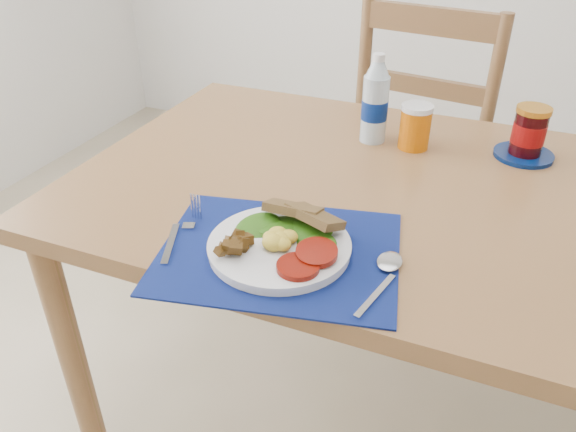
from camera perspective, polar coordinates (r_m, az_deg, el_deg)
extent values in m
cube|color=brown|center=(1.24, 10.99, 2.10)|extent=(1.40, 0.90, 0.04)
cylinder|color=brown|center=(1.45, -21.02, -13.36)|extent=(0.06, 0.06, 0.71)
cylinder|color=brown|center=(1.94, -6.14, 1.42)|extent=(0.06, 0.06, 0.71)
cube|color=brown|center=(2.06, 14.34, 6.09)|extent=(0.51, 0.49, 0.04)
cylinder|color=brown|center=(2.30, 19.62, 1.10)|extent=(0.04, 0.04, 0.44)
cylinder|color=brown|center=(2.38, 10.50, 3.62)|extent=(0.04, 0.04, 0.44)
cylinder|color=brown|center=(1.99, 17.09, -3.64)|extent=(0.04, 0.04, 0.44)
cylinder|color=brown|center=(2.08, 6.72, -0.54)|extent=(0.04, 0.04, 0.44)
cube|color=brown|center=(1.72, 14.48, 18.66)|extent=(0.41, 0.09, 0.52)
cube|color=black|center=(1.00, -0.88, -3.65)|extent=(0.48, 0.41, 0.00)
cylinder|color=silver|center=(0.99, -0.88, -3.18)|extent=(0.25, 0.25, 0.02)
ellipsoid|color=gold|center=(0.98, -0.75, -2.31)|extent=(0.06, 0.05, 0.03)
cylinder|color=maroon|center=(0.94, 2.00, -4.64)|extent=(0.07, 0.07, 0.01)
ellipsoid|color=#133807|center=(1.01, 0.38, -1.55)|extent=(0.13, 0.08, 0.01)
cube|color=olive|center=(1.02, 1.60, 0.34)|extent=(0.11, 0.07, 0.04)
cube|color=#B2B5BA|center=(1.04, -11.85, -2.75)|extent=(0.06, 0.12, 0.00)
cube|color=#B2B5BA|center=(1.09, -9.50, -0.45)|extent=(0.05, 0.07, 0.00)
cube|color=#B2B5BA|center=(0.91, 8.86, -7.99)|extent=(0.04, 0.12, 0.00)
ellipsoid|color=#B2B5BA|center=(0.98, 10.27, -4.67)|extent=(0.04, 0.06, 0.01)
cylinder|color=#ADBFCC|center=(1.40, 8.78, 10.65)|extent=(0.06, 0.06, 0.16)
cylinder|color=navy|center=(1.40, 8.78, 10.65)|extent=(0.06, 0.06, 0.05)
cone|color=#ADBFCC|center=(1.37, 9.13, 14.56)|extent=(0.06, 0.06, 0.04)
cylinder|color=white|center=(1.36, 9.23, 15.67)|extent=(0.03, 0.03, 0.02)
cylinder|color=#C75C05|center=(1.40, 12.77, 8.73)|extent=(0.07, 0.07, 0.10)
cylinder|color=#04194E|center=(1.44, 22.80, 5.76)|extent=(0.14, 0.14, 0.01)
cylinder|color=black|center=(1.42, 23.26, 7.75)|extent=(0.07, 0.07, 0.10)
cylinder|color=maroon|center=(1.42, 23.27, 7.77)|extent=(0.07, 0.07, 0.05)
cylinder|color=#C37D20|center=(1.40, 23.75, 9.83)|extent=(0.08, 0.08, 0.01)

